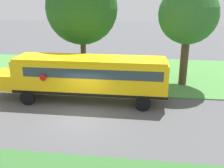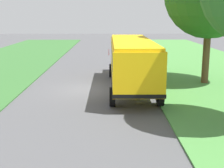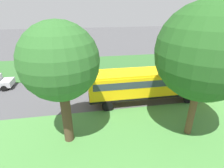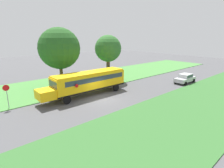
{
  "view_description": "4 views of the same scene",
  "coord_description": "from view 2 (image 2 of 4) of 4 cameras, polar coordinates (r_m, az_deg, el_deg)",
  "views": [
    {
      "loc": [
        14.29,
        3.79,
        7.25
      ],
      "look_at": [
        -2.39,
        1.62,
        1.46
      ],
      "focal_mm": 42.0,
      "sensor_mm": 36.0,
      "label": 1
    },
    {
      "loc": [
        -1.35,
        19.44,
        4.67
      ],
      "look_at": [
        -1.51,
        3.07,
        1.03
      ],
      "focal_mm": 50.0,
      "sensor_mm": 36.0,
      "label": 2
    },
    {
      "loc": [
        -17.22,
        5.67,
        8.72
      ],
      "look_at": [
        -0.59,
        2.76,
        1.07
      ],
      "focal_mm": 28.0,
      "sensor_mm": 36.0,
      "label": 3
    },
    {
      "loc": [
        16.78,
        -12.83,
        7.84
      ],
      "look_at": [
        -0.43,
        2.02,
        1.61
      ],
      "focal_mm": 28.0,
      "sensor_mm": 36.0,
      "label": 4
    }
  ],
  "objects": [
    {
      "name": "stop_sign",
      "position": [
        29.45,
        5.82,
        6.75
      ],
      "size": [
        0.08,
        0.68,
        2.74
      ],
      "color": "gray",
      "rests_on": "ground"
    },
    {
      "name": "ground_plane",
      "position": [
        20.04,
        -4.41,
        -0.98
      ],
      "size": [
        120.0,
        120.0,
        0.0
      ],
      "primitive_type": "plane",
      "color": "#4C4C4F"
    },
    {
      "name": "school_bus",
      "position": [
        19.9,
        3.55,
        4.58
      ],
      "size": [
        2.85,
        12.42,
        3.16
      ],
      "color": "yellow",
      "rests_on": "ground"
    }
  ]
}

